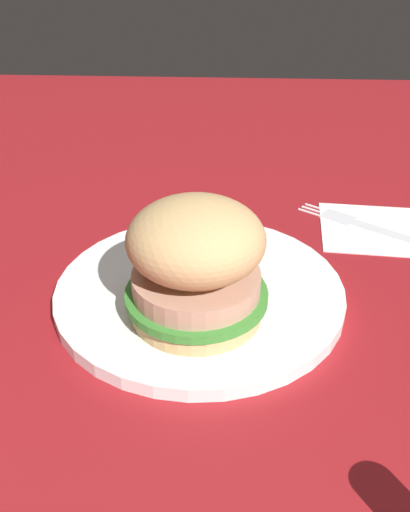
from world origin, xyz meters
TOP-DOWN VIEW (x-y plane):
  - ground_plane at (0.00, 0.00)m, footprint 1.60×1.60m
  - plate at (0.00, 0.03)m, footprint 0.25×0.25m
  - sandwich at (0.00, -0.01)m, footprint 0.11×0.11m
  - fries_pile at (-0.01, 0.09)m, footprint 0.11×0.12m
  - napkin at (0.18, 0.16)m, footprint 0.12×0.12m
  - fork at (0.18, 0.16)m, footprint 0.15×0.11m

SIDE VIEW (x-z plane):
  - ground_plane at x=0.00m, z-range 0.00..0.00m
  - napkin at x=0.18m, z-range 0.00..0.00m
  - fork at x=0.18m, z-range 0.00..0.01m
  - plate at x=0.00m, z-range 0.00..0.01m
  - fries_pile at x=-0.01m, z-range 0.01..0.02m
  - sandwich at x=0.00m, z-range 0.01..0.11m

